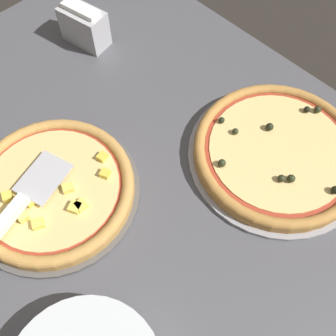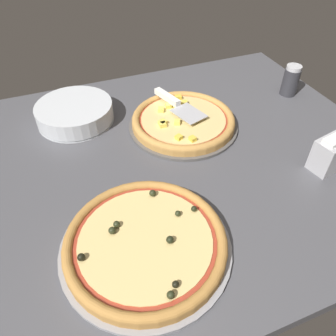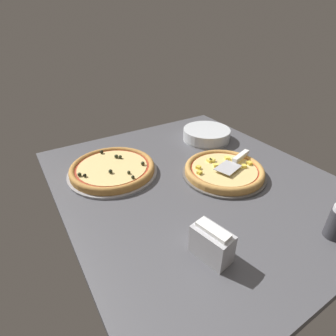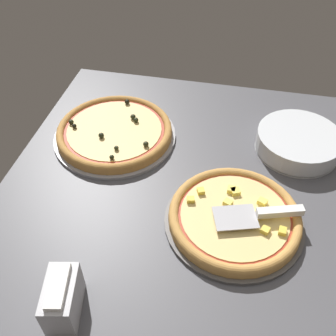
# 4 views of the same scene
# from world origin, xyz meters

# --- Properties ---
(ground_plane) EXTENTS (1.23, 1.08, 0.04)m
(ground_plane) POSITION_xyz_m (0.00, 0.00, -0.02)
(ground_plane) COLOR #4C4C51
(pizza_pan_front) EXTENTS (0.36, 0.36, 0.01)m
(pizza_pan_front) POSITION_xyz_m (-0.04, -0.13, 0.01)
(pizza_pan_front) COLOR #565451
(pizza_pan_front) RESTS_ON ground_plane
(pizza_front) EXTENTS (0.34, 0.34, 0.04)m
(pizza_front) POSITION_xyz_m (-0.04, -0.13, 0.03)
(pizza_front) COLOR #C68E47
(pizza_front) RESTS_ON pizza_pan_front
(pizza_pan_back) EXTENTS (0.39, 0.39, 0.01)m
(pizza_pan_back) POSITION_xyz_m (0.23, 0.28, 0.01)
(pizza_pan_back) COLOR #939399
(pizza_pan_back) RESTS_ON ground_plane
(pizza_back) EXTENTS (0.37, 0.37, 0.04)m
(pizza_back) POSITION_xyz_m (0.23, 0.28, 0.03)
(pizza_back) COLOR #B77F3D
(pizza_back) RESTS_ON pizza_pan_back
(serving_spatula) EXTENTS (0.11, 0.23, 0.02)m
(serving_spatula) POSITION_xyz_m (-0.03, -0.21, 0.05)
(serving_spatula) COLOR #B7B7BC
(serving_spatula) RESTS_ON pizza_front
(napkin_holder) EXTENTS (0.13, 0.09, 0.11)m
(napkin_holder) POSITION_xyz_m (-0.35, 0.20, 0.05)
(napkin_holder) COLOR #B2B2B7
(napkin_holder) RESTS_ON ground_plane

